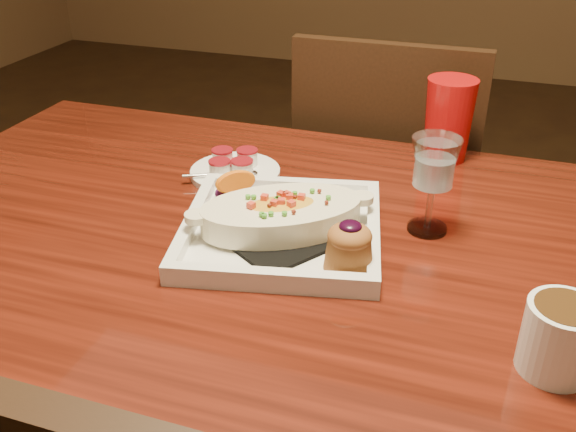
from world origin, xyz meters
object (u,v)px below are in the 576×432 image
(table, at_px, (314,307))
(goblet, at_px, (434,168))
(saucer, at_px, (234,169))
(coffee_mug, at_px, (563,337))
(plate, at_px, (286,222))
(chair_far, at_px, (386,205))
(red_tumbler, at_px, (448,120))

(table, height_order, goblet, goblet)
(saucer, bearing_deg, goblet, -13.00)
(table, bearing_deg, coffee_mug, -24.31)
(plate, bearing_deg, goblet, 13.63)
(table, height_order, coffee_mug, coffee_mug)
(table, xyz_separation_m, goblet, (0.14, 0.12, 0.20))
(chair_far, relative_size, red_tumbler, 6.08)
(table, xyz_separation_m, plate, (-0.05, 0.02, 0.13))
(chair_far, distance_m, red_tumbler, 0.42)
(plate, height_order, goblet, goblet)
(table, relative_size, chair_far, 1.61)
(table, relative_size, saucer, 9.35)
(coffee_mug, distance_m, goblet, 0.32)
(saucer, bearing_deg, coffee_mug, -32.94)
(chair_far, height_order, coffee_mug, chair_far)
(chair_far, xyz_separation_m, goblet, (0.14, -0.51, 0.35))
(goblet, height_order, saucer, goblet)
(coffee_mug, relative_size, red_tumbler, 0.74)
(goblet, bearing_deg, table, -140.44)
(goblet, xyz_separation_m, red_tumbler, (-0.01, 0.28, -0.03))
(plate, relative_size, goblet, 2.28)
(coffee_mug, xyz_separation_m, goblet, (-0.18, 0.26, 0.06))
(red_tumbler, bearing_deg, saucer, -149.97)
(plate, bearing_deg, red_tumbler, 51.26)
(chair_far, distance_m, goblet, 0.63)
(goblet, distance_m, red_tumbler, 0.28)
(coffee_mug, bearing_deg, saucer, 165.29)
(plate, bearing_deg, table, -36.17)
(plate, xyz_separation_m, saucer, (-0.16, 0.18, -0.02))
(chair_far, relative_size, plate, 2.71)
(table, distance_m, chair_far, 0.65)
(chair_far, bearing_deg, coffee_mug, 112.46)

